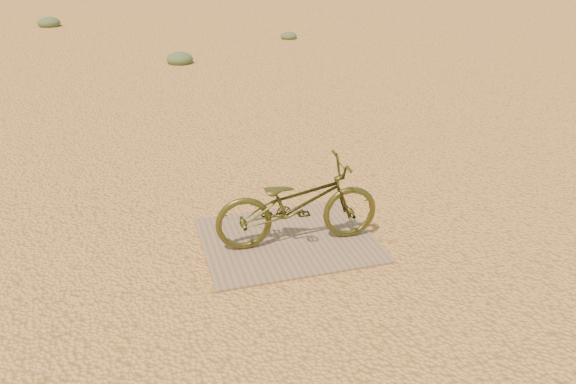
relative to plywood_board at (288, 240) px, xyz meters
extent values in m
plane|color=#E8AB5E|center=(-0.01, 0.03, -0.01)|extent=(120.00, 120.00, 0.00)
cube|color=#876C5B|center=(0.00, 0.00, 0.00)|extent=(1.61, 1.32, 0.02)
imported|color=#41431A|center=(0.07, -0.08, 0.41)|extent=(1.55, 0.60, 0.80)
ellipsoid|color=#546B45|center=(-0.06, 8.40, -0.01)|extent=(0.59, 0.59, 0.33)
ellipsoid|color=#546B45|center=(3.20, 10.80, -0.01)|extent=(0.45, 0.45, 0.25)
ellipsoid|color=#546B45|center=(-3.38, 15.10, -0.01)|extent=(0.69, 0.69, 0.38)
camera|label=1|loc=(-1.32, -4.47, 2.65)|focal=35.00mm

